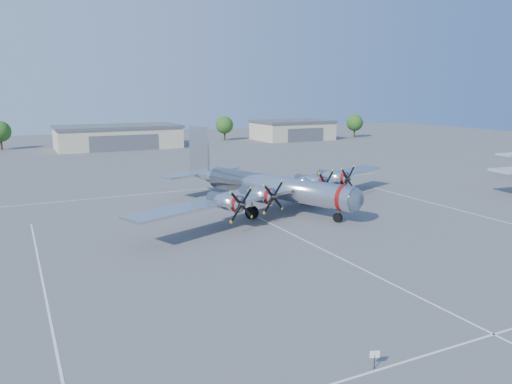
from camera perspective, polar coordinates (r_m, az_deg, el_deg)
name	(u,v)px	position (r m, az deg, el deg)	size (l,w,h in m)	color
ground	(293,235)	(47.36, 4.24, -4.88)	(260.00, 260.00, 0.00)	#535356
parking_lines	(303,239)	(45.92, 5.35, -5.42)	(60.00, 50.08, 0.01)	silver
hangar_center	(118,137)	(123.70, -15.49, 6.12)	(28.60, 14.60, 5.40)	#BEB697
hangar_east	(292,130)	(140.84, 4.17, 7.10)	(20.60, 14.60, 5.40)	#BEB697
tree_west	(0,132)	(129.41, -27.21, 6.17)	(4.80, 4.80, 6.64)	#382619
tree_east	(224,125)	(138.07, -3.62, 7.65)	(4.80, 4.80, 6.64)	#382619
tree_far_east	(355,123)	(150.28, 11.22, 7.76)	(4.80, 4.80, 6.64)	#382619
main_bomber_b29	(268,208)	(57.71, 1.40, -1.87)	(40.14, 27.45, 8.88)	silver
info_placard	(375,356)	(26.09, 13.41, -17.79)	(0.48, 0.22, 0.95)	black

